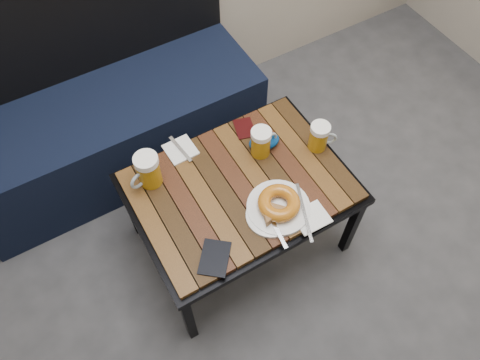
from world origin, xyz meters
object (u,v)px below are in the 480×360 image
beer_mug_centre (261,142)px  passport_navy (215,258)px  cafe_table (240,190)px  knit_pouch (264,141)px  plate_bagel (279,205)px  bench (111,124)px  beer_mug_left (148,170)px  plate_pie (271,214)px  beer_mug_right (319,137)px  passport_burgundy (244,128)px

beer_mug_centre → passport_navy: 0.50m
cafe_table → beer_mug_centre: beer_mug_centre is taller
knit_pouch → passport_navy: bearing=-140.8°
knit_pouch → plate_bagel: bearing=-111.3°
bench → cafe_table: 0.79m
beer_mug_left → plate_pie: 0.48m
plate_pie → beer_mug_left: bearing=131.1°
beer_mug_centre → passport_navy: beer_mug_centre is taller
bench → beer_mug_centre: 0.81m
cafe_table → passport_navy: passport_navy is taller
cafe_table → passport_navy: size_ratio=6.19×
cafe_table → plate_pie: bearing=-81.8°
bench → beer_mug_right: size_ratio=11.17×
plate_pie → beer_mug_right: bearing=27.9°
cafe_table → plate_bagel: bearing=-67.5°
cafe_table → beer_mug_left: beer_mug_left is taller
cafe_table → beer_mug_left: 0.36m
passport_navy → beer_mug_right: bearing=59.8°
bench → beer_mug_left: (0.00, -0.53, 0.27)m
beer_mug_right → knit_pouch: 0.22m
bench → plate_pie: bearing=-70.2°
beer_mug_centre → plate_pie: 0.30m
bench → passport_navy: 0.96m
passport_burgundy → knit_pouch: bearing=-63.2°
beer_mug_centre → plate_bagel: bearing=-110.7°
beer_mug_right → plate_pie: size_ratio=0.69×
bench → beer_mug_right: bearing=-47.3°
beer_mug_left → plate_pie: (0.32, -0.36, -0.05)m
bench → plate_pie: (0.32, -0.89, 0.22)m
plate_pie → passport_navy: 0.26m
plate_bagel → knit_pouch: size_ratio=2.38×
beer_mug_right → beer_mug_left: bearing=-165.6°
knit_pouch → bench: bearing=128.2°
plate_bagel → knit_pouch: bearing=68.7°
beer_mug_left → knit_pouch: size_ratio=1.16×
passport_navy → passport_burgundy: bearing=88.8°
beer_mug_left → bench: bearing=-107.2°
beer_mug_centre → cafe_table: bearing=-152.0°
cafe_table → beer_mug_right: beer_mug_right is taller
bench → knit_pouch: (0.47, -0.60, 0.23)m
bench → passport_burgundy: size_ratio=13.17×
beer_mug_left → plate_bagel: size_ratio=0.49×
beer_mug_centre → plate_pie: bearing=-117.9°
plate_pie → passport_burgundy: bearing=72.5°
bench → plate_bagel: (0.36, -0.88, 0.23)m
beer_mug_centre → beer_mug_right: 0.23m
beer_mug_right → passport_burgundy: bearing=162.6°
passport_burgundy → plate_pie: bearing=-91.8°
beer_mug_right → plate_pie: bearing=-121.9°
beer_mug_left → beer_mug_centre: (0.44, -0.09, -0.01)m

